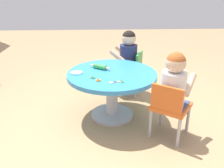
% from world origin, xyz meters
% --- Properties ---
extents(ground_plane, '(10.00, 10.00, 0.00)m').
position_xyz_m(ground_plane, '(0.00, 0.00, 0.00)').
color(ground_plane, tan).
extents(craft_table, '(0.89, 0.89, 0.49)m').
position_xyz_m(craft_table, '(0.00, 0.00, 0.37)').
color(craft_table, silver).
rests_on(craft_table, ground).
extents(child_chair_left, '(0.42, 0.42, 0.54)m').
position_xyz_m(child_chair_left, '(-0.39, -0.49, 0.31)').
color(child_chair_left, '#B7B7BC').
rests_on(child_chair_left, ground).
extents(seated_child_left, '(0.44, 0.42, 0.51)m').
position_xyz_m(seated_child_left, '(-0.36, -0.51, 0.53)').
color(seated_child_left, '#3F4772').
rests_on(seated_child_left, ground).
extents(child_chair_right, '(0.39, 0.39, 0.54)m').
position_xyz_m(child_chair_right, '(0.57, -0.26, 0.31)').
color(child_chair_right, '#B7B7BC').
rests_on(child_chair_right, ground).
extents(seated_child_right, '(0.38, 0.42, 0.51)m').
position_xyz_m(seated_child_right, '(0.58, -0.22, 0.53)').
color(seated_child_right, '#3F4772').
rests_on(seated_child_right, ground).
extents(rolling_pin, '(0.14, 0.21, 0.05)m').
position_xyz_m(rolling_pin, '(0.11, 0.12, 0.51)').
color(rolling_pin, green).
rests_on(rolling_pin, craft_table).
extents(craft_scissors, '(0.09, 0.14, 0.01)m').
position_xyz_m(craft_scissors, '(-0.24, -0.05, 0.49)').
color(craft_scissors, silver).
rests_on(craft_scissors, craft_table).
extents(playdough_blob_0, '(0.12, 0.12, 0.01)m').
position_xyz_m(playdough_blob_0, '(0.00, 0.35, 0.49)').
color(playdough_blob_0, '#8CCCF2').
rests_on(playdough_blob_0, craft_table).
extents(cookie_cutter_0, '(0.05, 0.05, 0.01)m').
position_xyz_m(cookie_cutter_0, '(-0.21, 0.13, 0.49)').
color(cookie_cutter_0, orange).
rests_on(cookie_cutter_0, craft_table).
extents(cookie_cutter_1, '(0.05, 0.05, 0.01)m').
position_xyz_m(cookie_cutter_1, '(-0.14, 0.19, 0.49)').
color(cookie_cutter_1, '#4CB259').
rests_on(cookie_cutter_1, craft_table).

